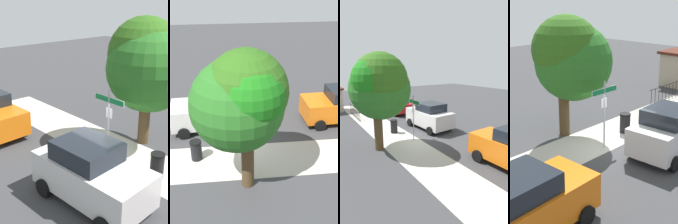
{
  "view_description": "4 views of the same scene",
  "coord_description": "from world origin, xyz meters",
  "views": [
    {
      "loc": [
        7.75,
        -7.96,
        6.52
      ],
      "look_at": [
        -1.2,
        -0.12,
        2.04
      ],
      "focal_mm": 50.21,
      "sensor_mm": 36.0,
      "label": 1
    },
    {
      "loc": [
        0.31,
        12.11,
        8.5
      ],
      "look_at": [
        -1.0,
        0.01,
        1.89
      ],
      "focal_mm": 46.21,
      "sensor_mm": 36.0,
      "label": 2
    },
    {
      "loc": [
        -11.02,
        6.49,
        4.99
      ],
      "look_at": [
        -0.64,
        -0.22,
        1.97
      ],
      "focal_mm": 30.77,
      "sensor_mm": 36.0,
      "label": 3
    },
    {
      "loc": [
        -10.7,
        -8.85,
        6.53
      ],
      "look_at": [
        -0.24,
        1.08,
        1.53
      ],
      "focal_mm": 54.55,
      "sensor_mm": 36.0,
      "label": 4
    }
  ],
  "objects": [
    {
      "name": "ground_plane",
      "position": [
        0.0,
        0.0,
        0.0
      ],
      "size": [
        60.0,
        60.0,
        0.0
      ],
      "primitive_type": "plane",
      "color": "#38383A"
    },
    {
      "name": "sidewalk_strip",
      "position": [
        2.0,
        1.3,
        0.0
      ],
      "size": [
        24.0,
        2.6,
        0.0
      ],
      "primitive_type": "cube",
      "color": "#B5AEA1",
      "rests_on": "ground_plane"
    },
    {
      "name": "street_sign",
      "position": [
        -0.3,
        0.4,
        2.12
      ],
      "size": [
        1.55,
        0.07,
        3.09
      ],
      "color": "#9EA0A5",
      "rests_on": "ground_plane"
    },
    {
      "name": "shade_tree",
      "position": [
        -0.21,
        2.62,
        3.78
      ],
      "size": [
        3.72,
        3.62,
        5.75
      ],
      "color": "#4A3720",
      "rests_on": "ground_plane"
    },
    {
      "name": "car_silver",
      "position": [
        1.25,
        -1.95,
        1.04
      ],
      "size": [
        4.12,
        2.35,
        2.1
      ],
      "rotation": [
        0.0,
        0.0,
        0.06
      ],
      "color": "silver",
      "rests_on": "ground_plane"
    },
    {
      "name": "trash_bin",
      "position": [
        1.81,
        0.9,
        0.49
      ],
      "size": [
        0.55,
        0.55,
        0.98
      ],
      "color": "black",
      "rests_on": "ground_plane"
    }
  ]
}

